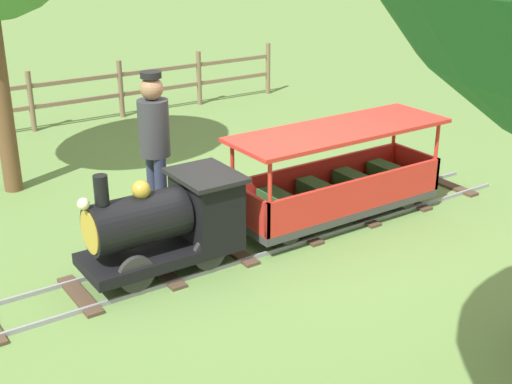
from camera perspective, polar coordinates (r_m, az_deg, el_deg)
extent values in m
plane|color=#608442|center=(6.83, 1.85, -3.83)|extent=(60.00, 60.00, 0.00)
cube|color=gray|center=(6.56, 2.01, -4.75)|extent=(0.02, 6.05, 0.04)
cube|color=gray|center=(6.92, -0.36, -3.26)|extent=(0.02, 6.05, 0.04)
cube|color=#4C3828|center=(8.42, 15.78, 0.51)|extent=(0.73, 0.14, 0.03)
cube|color=#4C3828|center=(7.88, 12.16, -0.59)|extent=(0.73, 0.14, 0.03)
cube|color=#4C3828|center=(7.39, 8.05, -1.85)|extent=(0.73, 0.14, 0.03)
cube|color=#4C3828|center=(6.94, 3.36, -3.26)|extent=(0.73, 0.14, 0.03)
cube|color=#4C3828|center=(6.56, -1.93, -4.83)|extent=(0.73, 0.14, 0.03)
cube|color=#4C3828|center=(6.23, -7.86, -6.53)|extent=(0.73, 0.14, 0.03)
cube|color=#4C3828|center=(5.99, -14.40, -8.30)|extent=(0.73, 0.14, 0.03)
cube|color=black|center=(6.15, -7.88, -4.90)|extent=(0.61, 1.40, 0.10)
cylinder|color=black|center=(5.93, -9.78, -2.34)|extent=(0.44, 0.85, 0.44)
cylinder|color=#B7932D|center=(5.79, -13.60, -3.27)|extent=(0.37, 0.02, 0.37)
cylinder|color=black|center=(5.69, -12.71, 0.17)|extent=(0.12, 0.12, 0.25)
sphere|color=#B7932D|center=(5.84, -9.50, 0.19)|extent=(0.16, 0.16, 0.16)
cube|color=black|center=(6.21, -4.12, -1.16)|extent=(0.61, 0.45, 0.55)
cube|color=black|center=(6.10, -4.19, 1.40)|extent=(0.69, 0.53, 0.04)
sphere|color=#F2EAB2|center=(5.67, -14.11, -0.96)|extent=(0.10, 0.10, 0.10)
cylinder|color=#2D2D2D|center=(5.83, -9.88, -6.72)|extent=(0.05, 0.32, 0.32)
cylinder|color=#2D2D2D|center=(6.23, -11.77, -4.90)|extent=(0.05, 0.32, 0.32)
cylinder|color=#2D2D2D|center=(6.10, -3.89, -5.05)|extent=(0.05, 0.32, 0.32)
cylinder|color=#2D2D2D|center=(6.49, -6.08, -3.42)|extent=(0.05, 0.32, 0.32)
cube|color=#3F3F3F|center=(7.18, 6.71, -1.07)|extent=(0.69, 2.25, 0.08)
cube|color=red|center=(6.88, 8.53, -0.28)|extent=(0.04, 2.25, 0.35)
cube|color=red|center=(7.33, 5.15, 1.29)|extent=(0.04, 2.25, 0.35)
cube|color=red|center=(6.48, -0.68, -1.44)|extent=(0.69, 0.04, 0.35)
cube|color=red|center=(7.83, 12.97, 2.16)|extent=(0.69, 0.04, 0.35)
cylinder|color=red|center=(6.18, 1.15, -0.63)|extent=(0.04, 0.04, 0.75)
cylinder|color=red|center=(6.67, -1.95, 1.08)|extent=(0.04, 0.04, 0.75)
cylinder|color=red|center=(7.55, 14.65, 2.87)|extent=(0.04, 0.04, 0.75)
cylinder|color=red|center=(7.95, 11.31, 4.12)|extent=(0.04, 0.04, 0.75)
cube|color=red|center=(6.91, 7.01, 5.14)|extent=(0.79, 2.35, 0.04)
cube|color=#2D6B33|center=(7.59, 10.98, 1.25)|extent=(0.53, 0.20, 0.24)
cube|color=#2D6B33|center=(7.27, 8.23, 0.51)|extent=(0.53, 0.20, 0.24)
cube|color=#2D6B33|center=(6.97, 5.24, -0.29)|extent=(0.53, 0.20, 0.24)
cube|color=#2D6B33|center=(6.70, 2.00, -1.17)|extent=(0.53, 0.20, 0.24)
cylinder|color=#262626|center=(6.56, 2.83, -3.41)|extent=(0.04, 0.24, 0.24)
cylinder|color=#262626|center=(6.92, 0.42, -1.99)|extent=(0.04, 0.24, 0.24)
cylinder|color=#262626|center=(7.54, 12.48, -0.49)|extent=(0.04, 0.24, 0.24)
cylinder|color=#262626|center=(7.85, 9.94, 0.63)|extent=(0.04, 0.24, 0.24)
cylinder|color=#282D47|center=(6.84, -7.82, -0.34)|extent=(0.12, 0.12, 0.80)
cylinder|color=#282D47|center=(6.99, -8.48, 0.12)|extent=(0.12, 0.12, 0.80)
cylinder|color=#333338|center=(6.69, -8.46, 5.27)|extent=(0.30, 0.30, 0.55)
sphere|color=#936B4C|center=(6.59, -8.65, 8.48)|extent=(0.22, 0.22, 0.22)
cylinder|color=black|center=(6.57, -8.71, 9.58)|extent=(0.20, 0.20, 0.06)
cylinder|color=brown|center=(8.18, -20.37, 7.54)|extent=(0.21, 0.21, 2.25)
cylinder|color=#756047|center=(12.45, 1.00, 10.18)|extent=(0.08, 0.08, 0.90)
cylinder|color=#756047|center=(11.72, -4.74, 9.38)|extent=(0.08, 0.08, 0.90)
cylinder|color=#756047|center=(11.12, -11.14, 8.37)|extent=(0.08, 0.08, 0.90)
cylinder|color=#756047|center=(10.67, -18.13, 7.14)|extent=(0.08, 0.08, 0.90)
cube|color=#756047|center=(10.82, -14.68, 8.93)|extent=(0.04, 7.05, 0.06)
cube|color=#756047|center=(10.89, -14.52, 7.32)|extent=(0.04, 7.05, 0.06)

